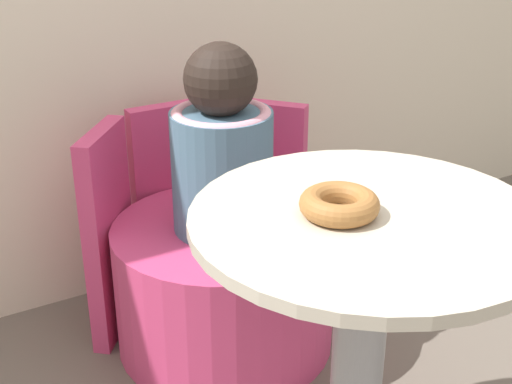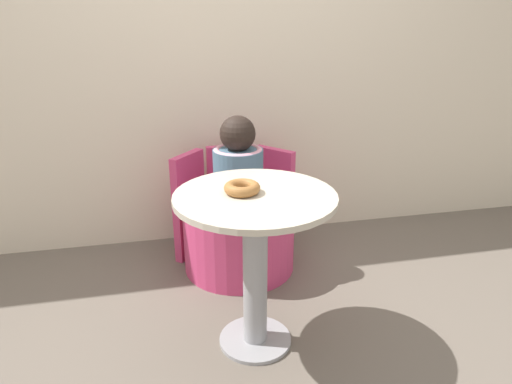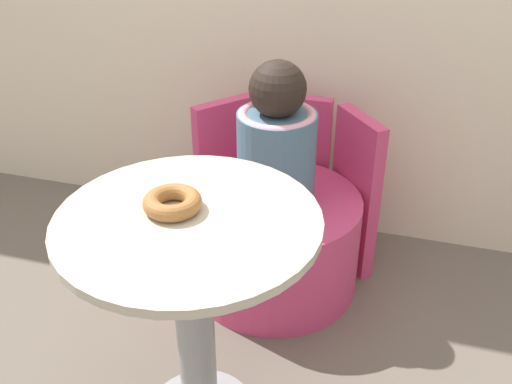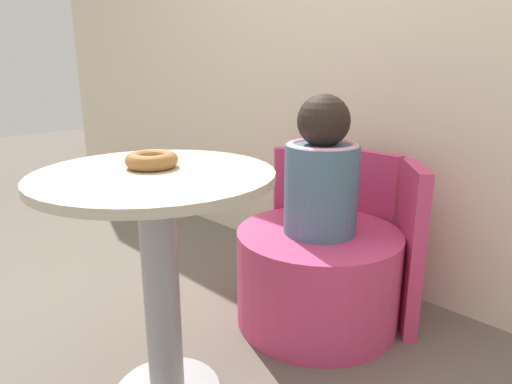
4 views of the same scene
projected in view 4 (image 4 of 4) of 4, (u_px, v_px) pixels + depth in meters
name	position (u px, v px, depth m)	size (l,w,h in m)	color
back_wall	(390.00, 13.00, 1.89)	(6.00, 0.06, 2.40)	beige
round_table	(159.00, 243.00, 1.29)	(0.66, 0.66, 0.72)	#99999E
tub_chair	(317.00, 276.00, 1.80)	(0.64, 0.64, 0.38)	#D13D70
booth_backrest	(357.00, 229.00, 1.94)	(0.74, 0.27, 0.64)	#D13D70
child_figure	(322.00, 173.00, 1.69)	(0.28, 0.28, 0.52)	slate
donut	(152.00, 160.00, 1.28)	(0.15, 0.15, 0.04)	#9E6633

